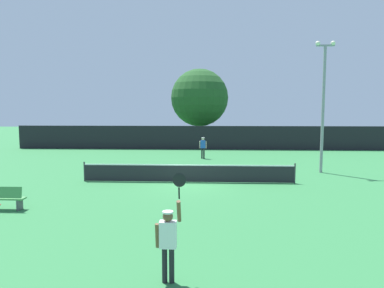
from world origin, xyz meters
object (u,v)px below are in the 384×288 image
Objects in this scene: parked_car_near at (125,137)px; parked_car_mid at (217,136)px; tennis_ball at (226,171)px; player_serving at (169,235)px; courtside_bench at (1,198)px; light_pole at (323,99)px; player_receiving at (203,146)px; parked_car_far at (256,136)px; large_tree at (200,98)px.

parked_car_mid is at bearing 7.21° from parked_car_near.
parked_car_mid is (-0.11, 20.02, 0.74)m from tennis_ball.
player_serving is 14.33m from tennis_ball.
light_pole reaches higher than courtside_bench.
parked_car_near reaches higher than courtside_bench.
parked_car_near is (-9.06, 11.42, -0.26)m from player_receiving.
player_receiving and parked_car_far have the same top height.
player_serving is 8.96m from courtside_bench.
parked_car_mid is (1.45, 14.08, -0.26)m from player_receiving.
courtside_bench is 31.22m from parked_car_far.
light_pole is (5.88, 0.07, 4.53)m from tennis_ball.
large_tree reaches higher than courtside_bench.
player_receiving and parked_car_mid have the same top height.
parked_car_near is (-16.50, 17.29, -3.79)m from light_pole.
player_receiving is 6.22m from tennis_ball.
light_pole is (7.87, 14.23, 3.47)m from player_serving.
player_serving is 16.63m from light_pole.
parked_car_far is (6.47, 33.43, -0.32)m from player_serving.
parked_car_mid is at bearing 72.59° from courtside_bench.
player_receiving is 0.94× the size of courtside_bench.
parked_car_far is (-1.40, 19.20, -3.79)m from light_pole.
player_serving is 0.58× the size of parked_car_far.
parked_car_near is at bearing 133.67° from light_pole.
light_pole is 1.88× the size of parked_car_far.
light_pole reaches higher than player_receiving.
courtside_bench is (-7.16, 5.35, -0.61)m from player_serving.
tennis_ball is at bearing -65.55° from parked_car_near.
large_tree is 1.99× the size of parked_car_far.
player_serving is at bearing -97.97° from tennis_ball.
player_serving is 0.57× the size of parked_car_near.
large_tree is at bearing -171.76° from parked_car_far.
player_receiving is 14.65m from parked_car_far.
parked_car_far is at bearing 10.30° from large_tree.
large_tree reaches higher than player_receiving.
player_receiving is (0.43, 20.09, -0.05)m from player_serving.
player_serving reaches higher than parked_car_far.
parked_car_near is at bearing -51.57° from player_receiving.
light_pole reaches higher than parked_car_mid.
player_receiving is 0.40× the size of parked_car_far.
light_pole is 1.83× the size of parked_car_mid.
parked_car_far is (4.59, -0.74, 0.00)m from parked_car_mid.
parked_car_near is at bearing 105.32° from player_serving.
large_tree reaches higher than parked_car_far.
parked_car_mid is (9.04, 28.83, 0.30)m from courtside_bench.
player_serving is at bearing -103.01° from parked_car_far.
parked_car_mid is 1.03× the size of parked_car_far.
player_serving is 0.31× the size of light_pole.
light_pole is 24.20m from parked_car_near.
tennis_ball is 19.81m from parked_car_far.
light_pole is 1.82× the size of parked_car_near.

